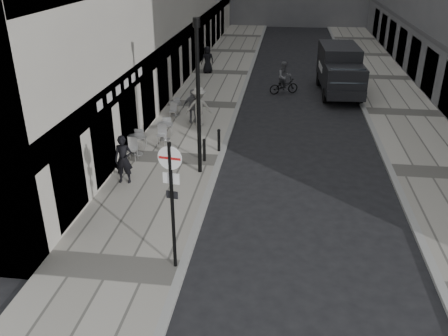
{
  "coord_description": "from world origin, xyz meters",
  "views": [
    {
      "loc": [
        2.59,
        -7.65,
        8.29
      ],
      "look_at": [
        0.66,
        6.9,
        1.4
      ],
      "focal_mm": 38.0,
      "sensor_mm": 36.0,
      "label": 1
    }
  ],
  "objects_px": {
    "walking_man": "(123,160)",
    "sign_post": "(172,190)",
    "panel_van": "(340,68)",
    "cyclist": "(284,81)",
    "lamppost": "(198,91)"
  },
  "relations": [
    {
      "from": "lamppost",
      "to": "panel_van",
      "type": "bearing_deg",
      "value": 62.81
    },
    {
      "from": "sign_post",
      "to": "panel_van",
      "type": "xyz_separation_m",
      "value": [
        6.01,
        18.64,
        -0.95
      ]
    },
    {
      "from": "walking_man",
      "to": "sign_post",
      "type": "bearing_deg",
      "value": -62.28
    },
    {
      "from": "walking_man",
      "to": "cyclist",
      "type": "xyz_separation_m",
      "value": [
        5.76,
        13.22,
        -0.28
      ]
    },
    {
      "from": "walking_man",
      "to": "panel_van",
      "type": "relative_size",
      "value": 0.31
    },
    {
      "from": "lamppost",
      "to": "cyclist",
      "type": "xyz_separation_m",
      "value": [
        3.09,
        11.95,
        -2.64
      ]
    },
    {
      "from": "sign_post",
      "to": "lamppost",
      "type": "relative_size",
      "value": 0.63
    },
    {
      "from": "walking_man",
      "to": "cyclist",
      "type": "relative_size",
      "value": 0.94
    },
    {
      "from": "walking_man",
      "to": "cyclist",
      "type": "bearing_deg",
      "value": 62.08
    },
    {
      "from": "sign_post",
      "to": "cyclist",
      "type": "height_order",
      "value": "sign_post"
    },
    {
      "from": "sign_post",
      "to": "lamppost",
      "type": "xyz_separation_m",
      "value": [
        -0.4,
        6.15,
        0.89
      ]
    },
    {
      "from": "cyclist",
      "to": "panel_van",
      "type": "bearing_deg",
      "value": -14.4
    },
    {
      "from": "sign_post",
      "to": "lamppost",
      "type": "bearing_deg",
      "value": 101.57
    },
    {
      "from": "sign_post",
      "to": "walking_man",
      "type": "bearing_deg",
      "value": 129.97
    },
    {
      "from": "walking_man",
      "to": "sign_post",
      "type": "relative_size",
      "value": 0.5
    }
  ]
}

